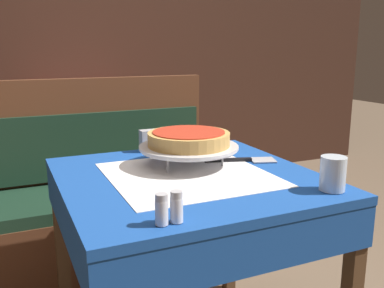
{
  "coord_description": "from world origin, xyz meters",
  "views": [
    {
      "loc": [
        -0.58,
        -1.32,
        1.21
      ],
      "look_at": [
        0.05,
        0.08,
        0.86
      ],
      "focal_mm": 40.0,
      "sensor_mm": 36.0,
      "label": 1
    }
  ],
  "objects_px": {
    "salt_shaker": "(162,209)",
    "napkin_holder": "(151,140)",
    "water_glass_near": "(333,173)",
    "pepper_shaker": "(177,207)",
    "pizza_server": "(242,160)",
    "dining_table_rear": "(85,124)",
    "pizza_pan_stand": "(189,148)",
    "booth_bench": "(93,218)",
    "deep_dish_pizza": "(189,138)",
    "condiment_caddy": "(89,103)",
    "dining_table_front": "(188,202)"
  },
  "relations": [
    {
      "from": "salt_shaker",
      "to": "napkin_holder",
      "type": "distance_m",
      "value": 0.8
    },
    {
      "from": "water_glass_near",
      "to": "pepper_shaker",
      "type": "xyz_separation_m",
      "value": [
        -0.54,
        -0.03,
        -0.01
      ]
    },
    {
      "from": "pizza_server",
      "to": "dining_table_rear",
      "type": "bearing_deg",
      "value": 99.92
    },
    {
      "from": "pizza_pan_stand",
      "to": "salt_shaker",
      "type": "bearing_deg",
      "value": -120.68
    },
    {
      "from": "water_glass_near",
      "to": "pepper_shaker",
      "type": "relative_size",
      "value": 1.3
    },
    {
      "from": "pizza_server",
      "to": "booth_bench",
      "type": "bearing_deg",
      "value": 119.68
    },
    {
      "from": "dining_table_rear",
      "to": "pizza_server",
      "type": "bearing_deg",
      "value": -80.08
    },
    {
      "from": "dining_table_rear",
      "to": "pepper_shaker",
      "type": "relative_size",
      "value": 9.53
    },
    {
      "from": "salt_shaker",
      "to": "pepper_shaker",
      "type": "height_order",
      "value": "pepper_shaker"
    },
    {
      "from": "pizza_server",
      "to": "napkin_holder",
      "type": "xyz_separation_m",
      "value": [
        -0.27,
        0.31,
        0.04
      ]
    },
    {
      "from": "deep_dish_pizza",
      "to": "pepper_shaker",
      "type": "distance_m",
      "value": 0.55
    },
    {
      "from": "water_glass_near",
      "to": "salt_shaker",
      "type": "height_order",
      "value": "water_glass_near"
    },
    {
      "from": "booth_bench",
      "to": "condiment_caddy",
      "type": "height_order",
      "value": "booth_bench"
    },
    {
      "from": "dining_table_rear",
      "to": "pizza_pan_stand",
      "type": "distance_m",
      "value": 1.68
    },
    {
      "from": "pizza_server",
      "to": "salt_shaker",
      "type": "relative_size",
      "value": 3.46
    },
    {
      "from": "salt_shaker",
      "to": "napkin_holder",
      "type": "relative_size",
      "value": 0.81
    },
    {
      "from": "booth_bench",
      "to": "water_glass_near",
      "type": "relative_size",
      "value": 13.14
    },
    {
      "from": "pepper_shaker",
      "to": "napkin_holder",
      "type": "height_order",
      "value": "napkin_holder"
    },
    {
      "from": "deep_dish_pizza",
      "to": "pizza_pan_stand",
      "type": "bearing_deg",
      "value": 116.57
    },
    {
      "from": "deep_dish_pizza",
      "to": "water_glass_near",
      "type": "height_order",
      "value": "deep_dish_pizza"
    },
    {
      "from": "condiment_caddy",
      "to": "water_glass_near",
      "type": "bearing_deg",
      "value": -79.77
    },
    {
      "from": "salt_shaker",
      "to": "pepper_shaker",
      "type": "relative_size",
      "value": 0.98
    },
    {
      "from": "pizza_server",
      "to": "water_glass_near",
      "type": "xyz_separation_m",
      "value": [
        0.08,
        -0.42,
        0.05
      ]
    },
    {
      "from": "dining_table_front",
      "to": "deep_dish_pizza",
      "type": "bearing_deg",
      "value": 65.25
    },
    {
      "from": "dining_table_rear",
      "to": "condiment_caddy",
      "type": "xyz_separation_m",
      "value": [
        0.01,
        -0.1,
        0.17
      ]
    },
    {
      "from": "dining_table_front",
      "to": "dining_table_rear",
      "type": "relative_size",
      "value": 1.11
    },
    {
      "from": "water_glass_near",
      "to": "dining_table_front",
      "type": "bearing_deg",
      "value": 135.3
    },
    {
      "from": "deep_dish_pizza",
      "to": "condiment_caddy",
      "type": "xyz_separation_m",
      "value": [
        -0.07,
        1.57,
        -0.05
      ]
    },
    {
      "from": "water_glass_near",
      "to": "pepper_shaker",
      "type": "height_order",
      "value": "water_glass_near"
    },
    {
      "from": "pizza_pan_stand",
      "to": "pizza_server",
      "type": "height_order",
      "value": "pizza_pan_stand"
    },
    {
      "from": "deep_dish_pizza",
      "to": "napkin_holder",
      "type": "height_order",
      "value": "deep_dish_pizza"
    },
    {
      "from": "dining_table_front",
      "to": "pepper_shaker",
      "type": "xyz_separation_m",
      "value": [
        -0.19,
        -0.37,
        0.14
      ]
    },
    {
      "from": "dining_table_front",
      "to": "condiment_caddy",
      "type": "bearing_deg",
      "value": 90.75
    },
    {
      "from": "dining_table_front",
      "to": "napkin_holder",
      "type": "distance_m",
      "value": 0.42
    },
    {
      "from": "condiment_caddy",
      "to": "dining_table_front",
      "type": "bearing_deg",
      "value": -89.25
    },
    {
      "from": "dining_table_rear",
      "to": "water_glass_near",
      "type": "bearing_deg",
      "value": -79.94
    },
    {
      "from": "dining_table_rear",
      "to": "pizza_server",
      "type": "distance_m",
      "value": 1.73
    },
    {
      "from": "napkin_holder",
      "to": "pizza_server",
      "type": "bearing_deg",
      "value": -49.42
    },
    {
      "from": "dining_table_front",
      "to": "pizza_server",
      "type": "relative_size",
      "value": 3.1
    },
    {
      "from": "water_glass_near",
      "to": "dining_table_rear",
      "type": "bearing_deg",
      "value": 100.06
    },
    {
      "from": "dining_table_front",
      "to": "condiment_caddy",
      "type": "xyz_separation_m",
      "value": [
        -0.02,
        1.68,
        0.16
      ]
    },
    {
      "from": "pizza_pan_stand",
      "to": "condiment_caddy",
      "type": "distance_m",
      "value": 1.57
    },
    {
      "from": "water_glass_near",
      "to": "napkin_holder",
      "type": "bearing_deg",
      "value": 115.43
    },
    {
      "from": "deep_dish_pizza",
      "to": "salt_shaker",
      "type": "relative_size",
      "value": 3.79
    },
    {
      "from": "pizza_server",
      "to": "pepper_shaker",
      "type": "bearing_deg",
      "value": -135.68
    },
    {
      "from": "water_glass_near",
      "to": "napkin_holder",
      "type": "height_order",
      "value": "water_glass_near"
    },
    {
      "from": "dining_table_front",
      "to": "dining_table_rear",
      "type": "xyz_separation_m",
      "value": [
        -0.03,
        1.78,
        -0.01
      ]
    },
    {
      "from": "dining_table_rear",
      "to": "booth_bench",
      "type": "height_order",
      "value": "booth_bench"
    },
    {
      "from": "pizza_pan_stand",
      "to": "condiment_caddy",
      "type": "height_order",
      "value": "condiment_caddy"
    },
    {
      "from": "pepper_shaker",
      "to": "condiment_caddy",
      "type": "xyz_separation_m",
      "value": [
        0.17,
        2.05,
        0.01
      ]
    }
  ]
}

